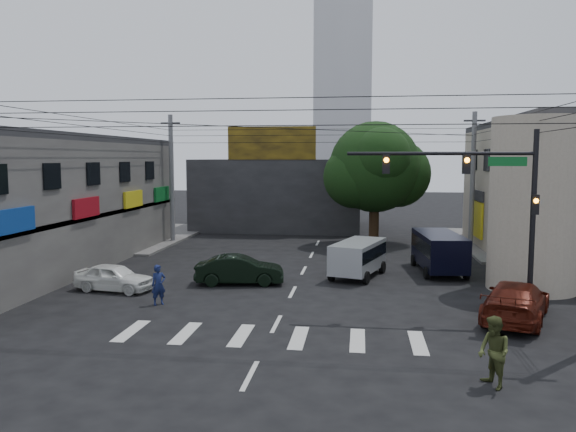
% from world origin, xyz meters
% --- Properties ---
extents(ground, '(160.00, 160.00, 0.00)m').
position_xyz_m(ground, '(0.00, 0.00, 0.00)').
color(ground, black).
rests_on(ground, ground).
extents(sidewalk_far_left, '(16.00, 16.00, 0.15)m').
position_xyz_m(sidewalk_far_left, '(-18.00, 18.00, 0.07)').
color(sidewalk_far_left, '#514F4C').
rests_on(sidewalk_far_left, ground).
extents(sidewalk_far_right, '(16.00, 16.00, 0.15)m').
position_xyz_m(sidewalk_far_right, '(18.00, 18.00, 0.07)').
color(sidewalk_far_right, '#514F4C').
rests_on(sidewalk_far_right, ground).
extents(corner_column, '(4.00, 4.00, 8.00)m').
position_xyz_m(corner_column, '(11.00, 4.00, 4.00)').
color(corner_column, gray).
rests_on(corner_column, ground).
extents(building_far, '(14.00, 10.00, 6.00)m').
position_xyz_m(building_far, '(-4.00, 26.00, 3.00)').
color(building_far, '#232326').
rests_on(building_far, ground).
extents(billboard, '(7.00, 0.30, 2.60)m').
position_xyz_m(billboard, '(-4.00, 21.10, 7.30)').
color(billboard, olive).
rests_on(billboard, building_far).
extents(tower_distant, '(9.00, 9.00, 44.00)m').
position_xyz_m(tower_distant, '(0.00, 70.00, 22.00)').
color(tower_distant, silver).
rests_on(tower_distant, ground).
extents(street_tree, '(6.40, 6.40, 8.70)m').
position_xyz_m(street_tree, '(4.00, 17.00, 5.47)').
color(street_tree, black).
rests_on(street_tree, ground).
extents(traffic_gantry, '(7.10, 0.35, 7.20)m').
position_xyz_m(traffic_gantry, '(7.82, -1.00, 4.83)').
color(traffic_gantry, black).
rests_on(traffic_gantry, ground).
extents(utility_pole_far_left, '(0.32, 0.32, 9.20)m').
position_xyz_m(utility_pole_far_left, '(-10.50, 16.00, 4.60)').
color(utility_pole_far_left, '#59595B').
rests_on(utility_pole_far_left, ground).
extents(utility_pole_far_right, '(0.32, 0.32, 9.20)m').
position_xyz_m(utility_pole_far_right, '(10.50, 16.00, 4.60)').
color(utility_pole_far_right, '#59595B').
rests_on(utility_pole_far_right, ground).
extents(dark_sedan, '(2.75, 4.72, 1.41)m').
position_xyz_m(dark_sedan, '(-2.77, 3.32, 0.70)').
color(dark_sedan, black).
rests_on(dark_sedan, ground).
extents(white_compact, '(2.66, 4.18, 1.27)m').
position_xyz_m(white_compact, '(-8.24, 1.22, 0.63)').
color(white_compact, white).
rests_on(white_compact, ground).
extents(maroon_sedan, '(5.60, 6.59, 1.50)m').
position_xyz_m(maroon_sedan, '(8.91, -1.37, 0.75)').
color(maroon_sedan, '#46120A').
rests_on(maroon_sedan, ground).
extents(silver_minivan, '(5.31, 4.27, 1.84)m').
position_xyz_m(silver_minivan, '(2.95, 5.74, 0.92)').
color(silver_minivan, '#A4A8AC').
rests_on(silver_minivan, ground).
extents(navy_van, '(5.61, 2.95, 2.10)m').
position_xyz_m(navy_van, '(7.25, 7.49, 1.05)').
color(navy_van, black).
rests_on(navy_van, ground).
extents(traffic_officer, '(1.02, 1.01, 1.69)m').
position_xyz_m(traffic_officer, '(-5.30, -0.90, 0.85)').
color(traffic_officer, '#141D47').
rests_on(traffic_officer, ground).
extents(pedestrian_olive, '(1.47, 1.41, 1.94)m').
position_xyz_m(pedestrian_olive, '(6.63, -7.95, 0.97)').
color(pedestrian_olive, '#3A421E').
rests_on(pedestrian_olive, ground).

